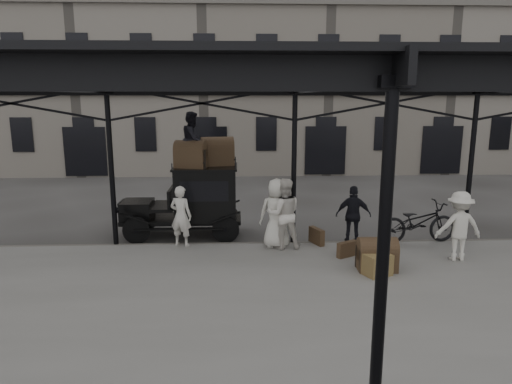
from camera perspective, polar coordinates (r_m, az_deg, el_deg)
ground at (r=11.36m, az=5.83°, el=-10.04°), size 120.00×120.00×0.00m
platform at (r=9.52m, az=7.58°, el=-14.06°), size 28.00×8.00×0.15m
canopy at (r=8.86m, az=8.07°, el=14.19°), size 22.50×9.00×4.74m
building_frontage at (r=28.62m, az=0.80°, el=17.33°), size 64.00×8.00×14.00m
taxi at (r=14.01m, az=-7.55°, el=-0.73°), size 3.65×1.55×2.18m
porter_left at (r=12.74m, az=-9.37°, el=-2.98°), size 0.72×0.59×1.70m
porter_midleft at (r=12.37m, az=3.49°, el=-2.73°), size 0.98×0.78×1.93m
porter_centre at (r=12.46m, az=2.59°, el=-2.66°), size 0.94×0.62×1.92m
porter_official at (r=13.06m, az=12.07°, el=-2.83°), size 1.02×0.55×1.65m
porter_right at (r=12.56m, az=24.02°, el=-3.91°), size 1.15×0.67×1.77m
bicycle at (r=13.70m, az=19.58°, el=-3.58°), size 2.34×1.04×1.19m
porter_roof at (r=13.65m, az=-7.92°, el=6.53°), size 0.75×0.89×1.62m
steamer_trunk_roof_near at (r=13.55m, az=-8.13°, el=4.45°), size 1.01×0.76×0.66m
steamer_trunk_roof_far at (r=13.94m, az=-4.88°, el=4.83°), size 1.06×0.76×0.72m
steamer_trunk_platform at (r=11.36m, az=14.87°, el=-7.78°), size 0.93×0.59×0.67m
wicker_hamper at (r=11.06m, az=14.92°, el=-8.77°), size 0.73×0.66×0.50m
suitcase_upright at (r=13.01m, az=7.58°, el=-5.48°), size 0.38×0.61×0.45m
suitcase_flat at (r=12.13m, az=11.33°, el=-7.02°), size 0.59×0.43×0.40m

